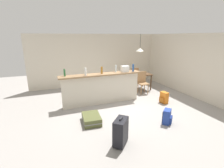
{
  "coord_description": "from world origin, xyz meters",
  "views": [
    {
      "loc": [
        -2.38,
        -4.97,
        2.38
      ],
      "look_at": [
        -0.28,
        0.45,
        0.72
      ],
      "focal_mm": 26.72,
      "sensor_mm": 36.0,
      "label": 1
    }
  ],
  "objects_px": {
    "backpack_orange": "(164,98)",
    "bottle_green": "(65,73)",
    "suitcase_flat_olive": "(91,119)",
    "backpack_blue": "(167,117)",
    "bottle_amber": "(102,70)",
    "suitcase_upright_black": "(121,132)",
    "grocery_bag": "(125,69)",
    "pendant_lamp": "(140,50)",
    "dining_table": "(138,76)",
    "dining_chair_near_partition": "(142,81)",
    "bottle_blue": "(133,68)",
    "bottle_white": "(86,72)",
    "bottle_clear": "(116,69)",
    "dining_chair_far_side": "(134,76)"
  },
  "relations": [
    {
      "from": "dining_table",
      "to": "dining_chair_near_partition",
      "type": "xyz_separation_m",
      "value": [
        -0.06,
        -0.5,
        -0.13
      ]
    },
    {
      "from": "bottle_clear",
      "to": "bottle_blue",
      "type": "distance_m",
      "value": 0.65
    },
    {
      "from": "backpack_orange",
      "to": "suitcase_upright_black",
      "type": "distance_m",
      "value": 3.02
    },
    {
      "from": "backpack_orange",
      "to": "suitcase_upright_black",
      "type": "bearing_deg",
      "value": -146.03
    },
    {
      "from": "backpack_orange",
      "to": "dining_chair_far_side",
      "type": "bearing_deg",
      "value": 90.24
    },
    {
      "from": "bottle_amber",
      "to": "suitcase_upright_black",
      "type": "bearing_deg",
      "value": -98.41
    },
    {
      "from": "backpack_orange",
      "to": "bottle_green",
      "type": "bearing_deg",
      "value": 165.72
    },
    {
      "from": "backpack_orange",
      "to": "bottle_clear",
      "type": "bearing_deg",
      "value": 150.08
    },
    {
      "from": "bottle_green",
      "to": "dining_chair_far_side",
      "type": "relative_size",
      "value": 0.26
    },
    {
      "from": "bottle_amber",
      "to": "suitcase_upright_black",
      "type": "relative_size",
      "value": 0.37
    },
    {
      "from": "bottle_blue",
      "to": "dining_chair_far_side",
      "type": "distance_m",
      "value": 1.99
    },
    {
      "from": "suitcase_flat_olive",
      "to": "backpack_orange",
      "type": "height_order",
      "value": "backpack_orange"
    },
    {
      "from": "bottle_blue",
      "to": "suitcase_upright_black",
      "type": "xyz_separation_m",
      "value": [
        -1.58,
        -2.42,
        -0.93
      ]
    },
    {
      "from": "grocery_bag",
      "to": "suitcase_flat_olive",
      "type": "relative_size",
      "value": 0.31
    },
    {
      "from": "grocery_bag",
      "to": "dining_chair_near_partition",
      "type": "distance_m",
      "value": 1.41
    },
    {
      "from": "bottle_clear",
      "to": "backpack_blue",
      "type": "bearing_deg",
      "value": -73.1
    },
    {
      "from": "backpack_blue",
      "to": "backpack_orange",
      "type": "distance_m",
      "value": 1.57
    },
    {
      "from": "grocery_bag",
      "to": "backpack_orange",
      "type": "bearing_deg",
      "value": -33.14
    },
    {
      "from": "grocery_bag",
      "to": "backpack_blue",
      "type": "bearing_deg",
      "value": -80.79
    },
    {
      "from": "bottle_clear",
      "to": "pendant_lamp",
      "type": "xyz_separation_m",
      "value": [
        1.51,
        0.91,
        0.58
      ]
    },
    {
      "from": "bottle_blue",
      "to": "dining_table",
      "type": "distance_m",
      "value": 1.51
    },
    {
      "from": "bottle_white",
      "to": "bottle_clear",
      "type": "xyz_separation_m",
      "value": [
        1.17,
        0.18,
        -0.0
      ]
    },
    {
      "from": "bottle_white",
      "to": "dining_chair_far_side",
      "type": "relative_size",
      "value": 0.28
    },
    {
      "from": "bottle_clear",
      "to": "backpack_orange",
      "type": "height_order",
      "value": "bottle_clear"
    },
    {
      "from": "suitcase_flat_olive",
      "to": "backpack_blue",
      "type": "relative_size",
      "value": 2.03
    },
    {
      "from": "dining_chair_near_partition",
      "to": "suitcase_flat_olive",
      "type": "height_order",
      "value": "dining_chair_near_partition"
    },
    {
      "from": "bottle_clear",
      "to": "pendant_lamp",
      "type": "height_order",
      "value": "pendant_lamp"
    },
    {
      "from": "suitcase_flat_olive",
      "to": "bottle_clear",
      "type": "bearing_deg",
      "value": 45.88
    },
    {
      "from": "bottle_white",
      "to": "backpack_orange",
      "type": "height_order",
      "value": "bottle_white"
    },
    {
      "from": "bottle_clear",
      "to": "bottle_amber",
      "type": "bearing_deg",
      "value": -171.01
    },
    {
      "from": "suitcase_flat_olive",
      "to": "suitcase_upright_black",
      "type": "height_order",
      "value": "suitcase_upright_black"
    },
    {
      "from": "backpack_orange",
      "to": "suitcase_flat_olive",
      "type": "bearing_deg",
      "value": -171.0
    },
    {
      "from": "bottle_clear",
      "to": "dining_chair_near_partition",
      "type": "bearing_deg",
      "value": 16.7
    },
    {
      "from": "bottle_amber",
      "to": "dining_chair_near_partition",
      "type": "bearing_deg",
      "value": 14.52
    },
    {
      "from": "dining_chair_near_partition",
      "to": "dining_chair_far_side",
      "type": "relative_size",
      "value": 1.0
    },
    {
      "from": "bottle_green",
      "to": "backpack_orange",
      "type": "height_order",
      "value": "bottle_green"
    },
    {
      "from": "bottle_green",
      "to": "backpack_blue",
      "type": "height_order",
      "value": "bottle_green"
    },
    {
      "from": "grocery_bag",
      "to": "dining_chair_near_partition",
      "type": "xyz_separation_m",
      "value": [
        1.1,
        0.52,
        -0.71
      ]
    },
    {
      "from": "bottle_amber",
      "to": "bottle_blue",
      "type": "relative_size",
      "value": 0.89
    },
    {
      "from": "bottle_white",
      "to": "backpack_blue",
      "type": "xyz_separation_m",
      "value": [
        1.84,
        -2.0,
        -1.04
      ]
    },
    {
      "from": "bottle_clear",
      "to": "dining_chair_near_partition",
      "type": "height_order",
      "value": "bottle_clear"
    },
    {
      "from": "bottle_white",
      "to": "pendant_lamp",
      "type": "distance_m",
      "value": 2.96
    },
    {
      "from": "bottle_blue",
      "to": "pendant_lamp",
      "type": "xyz_separation_m",
      "value": [
        0.89,
        1.06,
        0.57
      ]
    },
    {
      "from": "bottle_green",
      "to": "bottle_clear",
      "type": "xyz_separation_m",
      "value": [
        1.84,
        0.03,
        0.01
      ]
    },
    {
      "from": "bottle_blue",
      "to": "suitcase_upright_black",
      "type": "height_order",
      "value": "bottle_blue"
    },
    {
      "from": "bottle_amber",
      "to": "suitcase_upright_black",
      "type": "xyz_separation_m",
      "value": [
        -0.37,
        -2.49,
        -0.91
      ]
    },
    {
      "from": "grocery_bag",
      "to": "suitcase_flat_olive",
      "type": "bearing_deg",
      "value": -142.39
    },
    {
      "from": "dining_chair_near_partition",
      "to": "suitcase_flat_olive",
      "type": "xyz_separation_m",
      "value": [
        -2.73,
        -1.77,
        -0.41
      ]
    },
    {
      "from": "grocery_bag",
      "to": "pendant_lamp",
      "type": "bearing_deg",
      "value": 39.95
    },
    {
      "from": "bottle_white",
      "to": "bottle_clear",
      "type": "distance_m",
      "value": 1.19
    }
  ]
}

